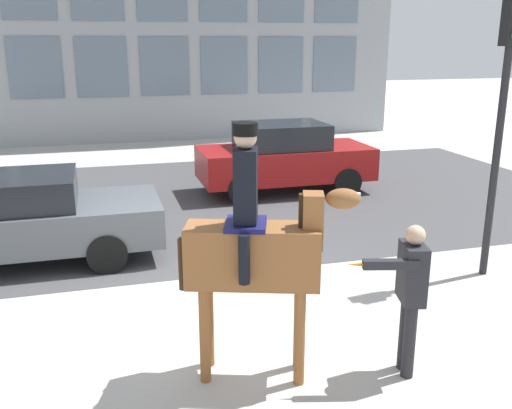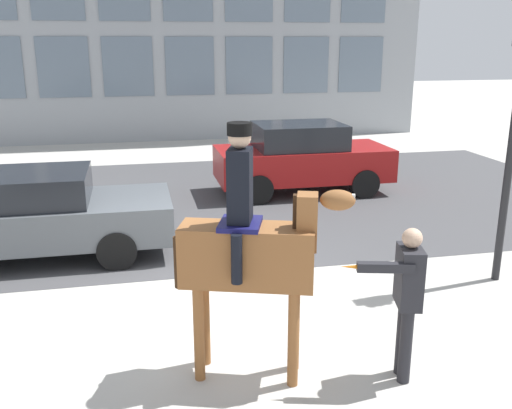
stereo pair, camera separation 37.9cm
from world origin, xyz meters
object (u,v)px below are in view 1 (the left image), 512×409
at_px(street_car_near_lane, 6,219).
at_px(mounted_horse_lead, 256,249).
at_px(traffic_light, 505,92).
at_px(street_car_far_lane, 284,157).
at_px(pedestrian_bystander, 410,289).

bearing_deg(street_car_near_lane, mounted_horse_lead, -54.45).
relative_size(street_car_near_lane, traffic_light, 1.15).
distance_m(mounted_horse_lead, traffic_light, 4.58).
relative_size(street_car_far_lane, traffic_light, 0.97).
relative_size(street_car_near_lane, street_car_far_lane, 1.18).
distance_m(mounted_horse_lead, street_car_near_lane, 5.06).
bearing_deg(traffic_light, mounted_horse_lead, -157.52).
xyz_separation_m(pedestrian_bystander, street_car_near_lane, (-4.43, 4.47, -0.23)).
distance_m(pedestrian_bystander, street_car_near_lane, 6.30).
height_order(mounted_horse_lead, street_car_near_lane, mounted_horse_lead).
height_order(pedestrian_bystander, traffic_light, traffic_light).
bearing_deg(pedestrian_bystander, street_car_far_lane, -84.20).
bearing_deg(mounted_horse_lead, street_car_near_lane, 143.87).
height_order(street_car_far_lane, traffic_light, traffic_light).
relative_size(mounted_horse_lead, street_car_near_lane, 0.57).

